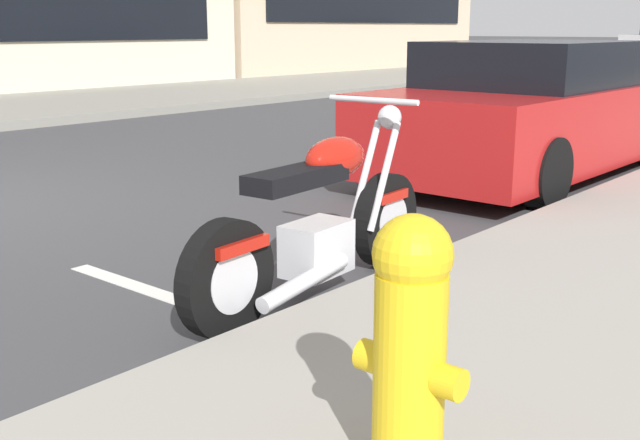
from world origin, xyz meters
The scene contains 5 objects.
sidewalk_far_curb centered at (12.00, 6.75, 0.07)m, with size 120.00×5.00×0.14m, color gray.
parking_stall_stripe centered at (0.00, -3.65, 0.00)m, with size 0.12×2.20×0.01m, color silver.
parked_motorcycle centered at (0.60, -4.09, 0.42)m, with size 2.11×0.62×1.10m.
parked_car_at_intersection centered at (5.00, -3.33, 0.66)m, with size 4.53×1.85×1.38m.
fire_hydrant centered at (-0.84, -5.66, 0.59)m, with size 0.24×0.36×0.85m.
Camera 1 is at (-2.67, -6.85, 1.51)m, focal length 43.71 mm.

